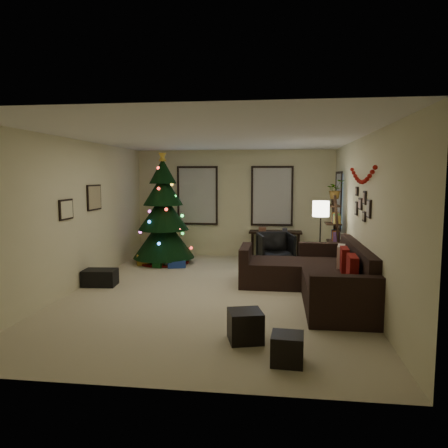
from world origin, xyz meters
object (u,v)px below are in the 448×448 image
at_px(christmas_tree, 163,216).
at_px(bookshelf, 335,236).
at_px(desk_chair, 276,249).
at_px(sofa, 318,278).
at_px(desk, 275,234).

height_order(christmas_tree, bookshelf, christmas_tree).
bearing_deg(christmas_tree, desk_chair, 3.77).
xyz_separation_m(christmas_tree, sofa, (3.37, -2.36, -0.80)).
bearing_deg(bookshelf, desk, 129.73).
height_order(sofa, bookshelf, bookshelf).
height_order(christmas_tree, desk_chair, christmas_tree).
relative_size(desk, bookshelf, 0.77).
bearing_deg(bookshelf, christmas_tree, 169.98).
relative_size(christmas_tree, desk, 2.07).
bearing_deg(desk, desk_chair, -88.83).
bearing_deg(christmas_tree, sofa, -35.06).
distance_m(christmas_tree, sofa, 4.19).
distance_m(sofa, desk_chair, 2.64).
bearing_deg(bookshelf, desk_chair, 145.36).
bearing_deg(christmas_tree, desk, 17.49).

